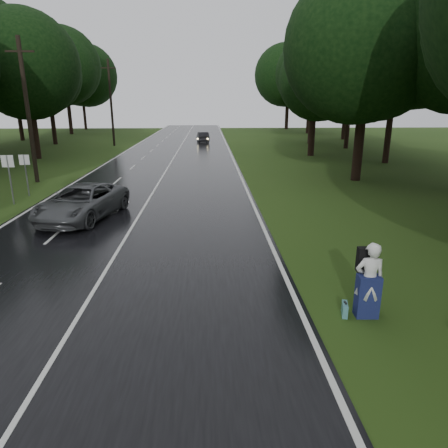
# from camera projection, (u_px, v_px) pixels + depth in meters

# --- Properties ---
(ground) EXTENTS (160.00, 160.00, 0.00)m
(ground) POSITION_uv_depth(u_px,v_px,m) (63.00, 343.00, 9.32)
(ground) COLOR #284213
(ground) RESTS_ON ground
(road) EXTENTS (12.00, 140.00, 0.04)m
(road) POSITION_uv_depth(u_px,v_px,m) (160.00, 181.00, 28.43)
(road) COLOR black
(road) RESTS_ON ground
(lane_center) EXTENTS (0.12, 140.00, 0.01)m
(lane_center) POSITION_uv_depth(u_px,v_px,m) (160.00, 180.00, 28.42)
(lane_center) COLOR silver
(lane_center) RESTS_ON road
(grey_car) EXTENTS (3.81, 6.09, 1.57)m
(grey_car) POSITION_uv_depth(u_px,v_px,m) (82.00, 202.00, 18.95)
(grey_car) COLOR #484A4C
(grey_car) RESTS_ON road
(far_car) EXTENTS (1.84, 4.21, 1.35)m
(far_car) POSITION_uv_depth(u_px,v_px,m) (203.00, 137.00, 55.26)
(far_car) COLOR black
(far_car) RESTS_ON road
(hitchhiker) EXTENTS (0.76, 0.68, 2.02)m
(hitchhiker) POSITION_uv_depth(u_px,v_px,m) (369.00, 283.00, 10.25)
(hitchhiker) COLOR silver
(hitchhiker) RESTS_ON ground
(suitcase) EXTENTS (0.24, 0.48, 0.33)m
(suitcase) POSITION_uv_depth(u_px,v_px,m) (345.00, 309.00, 10.50)
(suitcase) COLOR teal
(suitcase) RESTS_ON ground
(utility_pole_mid) EXTENTS (1.80, 0.28, 9.36)m
(utility_pole_mid) POSITION_uv_depth(u_px,v_px,m) (38.00, 182.00, 28.03)
(utility_pole_mid) COLOR black
(utility_pole_mid) RESTS_ON ground
(utility_pole_far) EXTENTS (1.80, 0.28, 10.29)m
(utility_pole_far) POSITION_uv_depth(u_px,v_px,m) (114.00, 146.00, 51.21)
(utility_pole_far) COLOR black
(utility_pole_far) RESTS_ON ground
(road_sign_a) EXTENTS (0.64, 0.10, 2.66)m
(road_sign_a) POSITION_uv_depth(u_px,v_px,m) (14.00, 204.00, 21.94)
(road_sign_a) COLOR white
(road_sign_a) RESTS_ON ground
(road_sign_b) EXTENTS (0.59, 0.10, 2.44)m
(road_sign_b) POSITION_uv_depth(u_px,v_px,m) (29.00, 196.00, 23.81)
(road_sign_b) COLOR white
(road_sign_b) RESTS_ON ground
(tree_left_e) EXTENTS (9.37, 9.37, 14.65)m
(tree_left_e) POSITION_uv_depth(u_px,v_px,m) (38.00, 159.00, 39.60)
(tree_left_e) COLOR black
(tree_left_e) RESTS_ON ground
(tree_left_f) EXTENTS (9.78, 9.78, 15.28)m
(tree_left_f) POSITION_uv_depth(u_px,v_px,m) (56.00, 144.00, 52.93)
(tree_left_f) COLOR black
(tree_left_f) RESTS_ON ground
(tree_right_d) EXTENTS (9.68, 9.68, 15.13)m
(tree_right_d) POSITION_uv_depth(u_px,v_px,m) (355.00, 180.00, 28.72)
(tree_right_d) COLOR black
(tree_right_d) RESTS_ON ground
(tree_right_e) EXTENTS (8.49, 8.49, 13.27)m
(tree_right_e) POSITION_uv_depth(u_px,v_px,m) (310.00, 155.00, 41.84)
(tree_right_e) COLOR black
(tree_right_e) RESTS_ON ground
(tree_right_f) EXTENTS (10.26, 10.26, 16.03)m
(tree_right_f) POSITION_uv_depth(u_px,v_px,m) (310.00, 143.00, 53.89)
(tree_right_f) COLOR black
(tree_right_f) RESTS_ON ground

